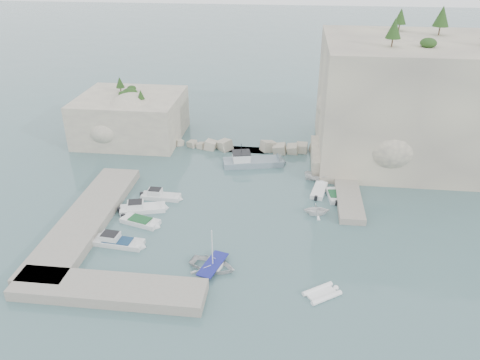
# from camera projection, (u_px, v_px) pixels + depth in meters

# --- Properties ---
(ground) EXTENTS (400.00, 400.00, 0.00)m
(ground) POSITION_uv_depth(u_px,v_px,m) (234.00, 227.00, 53.22)
(ground) COLOR #496A6D
(ground) RESTS_ON ground
(cliff_east) EXTENTS (26.00, 22.00, 17.00)m
(cliff_east) POSITION_uv_depth(u_px,v_px,m) (412.00, 101.00, 67.20)
(cliff_east) COLOR beige
(cliff_east) RESTS_ON ground
(cliff_terrace) EXTENTS (8.00, 10.00, 2.50)m
(cliff_terrace) POSITION_uv_depth(u_px,v_px,m) (339.00, 158.00, 67.17)
(cliff_terrace) COLOR beige
(cliff_terrace) RESTS_ON ground
(outcrop_west) EXTENTS (16.00, 14.00, 7.00)m
(outcrop_west) POSITION_uv_depth(u_px,v_px,m) (131.00, 117.00, 75.72)
(outcrop_west) COLOR beige
(outcrop_west) RESTS_ON ground
(quay_west) EXTENTS (5.00, 24.00, 1.10)m
(quay_west) POSITION_uv_depth(u_px,v_px,m) (87.00, 219.00, 53.85)
(quay_west) COLOR #9E9689
(quay_west) RESTS_ON ground
(quay_south) EXTENTS (18.00, 4.00, 1.10)m
(quay_south) POSITION_uv_depth(u_px,v_px,m) (109.00, 290.00, 42.99)
(quay_south) COLOR #9E9689
(quay_south) RESTS_ON ground
(ledge_east) EXTENTS (3.00, 16.00, 0.80)m
(ledge_east) POSITION_uv_depth(u_px,v_px,m) (347.00, 189.00, 60.45)
(ledge_east) COLOR #9E9689
(ledge_east) RESTS_ON ground
(breakwater) EXTENTS (28.00, 3.00, 1.40)m
(breakwater) POSITION_uv_depth(u_px,v_px,m) (246.00, 146.00, 72.40)
(breakwater) COLOR beige
(breakwater) RESTS_ON ground
(motorboat_a) EXTENTS (5.41, 1.76, 1.40)m
(motorboat_a) POSITION_uv_depth(u_px,v_px,m) (161.00, 198.00, 59.14)
(motorboat_a) COLOR silver
(motorboat_a) RESTS_ON ground
(motorboat_c) EXTENTS (5.28, 3.17, 0.70)m
(motorboat_c) POSITION_uv_depth(u_px,v_px,m) (141.00, 223.00, 54.00)
(motorboat_c) COLOR silver
(motorboat_c) RESTS_ON ground
(motorboat_d) EXTENTS (6.25, 2.39, 1.40)m
(motorboat_d) POSITION_uv_depth(u_px,v_px,m) (118.00, 244.00, 50.27)
(motorboat_d) COLOR silver
(motorboat_d) RESTS_ON ground
(motorboat_b) EXTENTS (6.22, 3.47, 1.40)m
(motorboat_b) POSITION_uv_depth(u_px,v_px,m) (143.00, 211.00, 56.52)
(motorboat_b) COLOR white
(motorboat_b) RESTS_ON ground
(rowboat) EXTENTS (5.53, 4.60, 0.99)m
(rowboat) POSITION_uv_depth(u_px,v_px,m) (213.00, 268.00, 46.67)
(rowboat) COLOR white
(rowboat) RESTS_ON ground
(inflatable_dinghy) EXTENTS (3.92, 3.46, 0.44)m
(inflatable_dinghy) POSITION_uv_depth(u_px,v_px,m) (322.00, 295.00, 43.17)
(inflatable_dinghy) COLOR white
(inflatable_dinghy) RESTS_ON ground
(tender_east_a) EXTENTS (3.27, 2.89, 1.61)m
(tender_east_a) POSITION_uv_depth(u_px,v_px,m) (316.00, 215.00, 55.69)
(tender_east_a) COLOR white
(tender_east_a) RESTS_ON ground
(tender_east_b) EXTENTS (1.95, 4.26, 0.70)m
(tender_east_b) POSITION_uv_depth(u_px,v_px,m) (333.00, 198.00, 59.33)
(tender_east_b) COLOR silver
(tender_east_b) RESTS_ON ground
(tender_east_c) EXTENTS (2.54, 5.04, 0.70)m
(tender_east_c) POSITION_uv_depth(u_px,v_px,m) (319.00, 192.00, 60.57)
(tender_east_c) COLOR white
(tender_east_c) RESTS_ON ground
(tender_east_d) EXTENTS (3.98, 1.82, 1.49)m
(tender_east_d) POSITION_uv_depth(u_px,v_px,m) (318.00, 181.00, 63.44)
(tender_east_d) COLOR silver
(tender_east_d) RESTS_ON ground
(work_boat) EXTENTS (9.80, 4.84, 2.20)m
(work_boat) POSITION_uv_depth(u_px,v_px,m) (253.00, 165.00, 67.88)
(work_boat) COLOR slate
(work_boat) RESTS_ON ground
(rowboat_mast) EXTENTS (0.10, 0.10, 4.20)m
(rowboat_mast) POSITION_uv_depth(u_px,v_px,m) (212.00, 247.00, 45.47)
(rowboat_mast) COLOR white
(rowboat_mast) RESTS_ON rowboat
(vegetation) EXTENTS (53.48, 13.88, 13.40)m
(vegetation) POSITION_uv_depth(u_px,v_px,m) (383.00, 30.00, 64.62)
(vegetation) COLOR #1E4219
(vegetation) RESTS_ON ground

